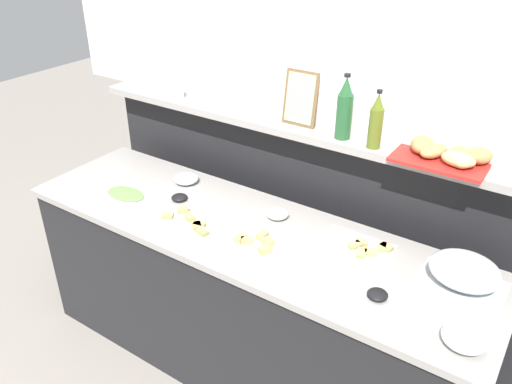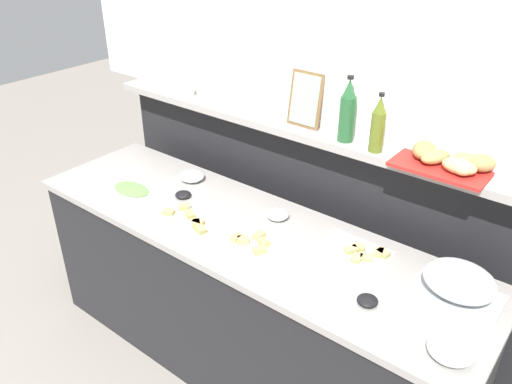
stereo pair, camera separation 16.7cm
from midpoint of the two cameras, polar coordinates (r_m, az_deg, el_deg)
name	(u,v)px [view 2 (the right image)]	position (r m, az deg, el deg)	size (l,w,h in m)	color
ground_plane	(305,304)	(3.44, 6.81, -12.28)	(12.00, 12.00, 0.00)	gray
buffet_counter	(245,299)	(2.76, 0.57, -11.83)	(2.41, 0.69, 0.90)	black
back_ledge_unit	(302,222)	(2.98, 6.73, -3.38)	(2.57, 0.22, 1.28)	black
sandwich_platter_rear	(189,219)	(2.54, -5.54, -3.05)	(0.34, 0.17, 0.04)	silver
sandwich_platter_front	(357,251)	(2.37, 13.15, -6.45)	(0.32, 0.20, 0.04)	white
sandwich_platter_side	(260,246)	(2.35, 2.54, -6.01)	(0.37, 0.18, 0.04)	white
cold_cuts_platter	(132,190)	(2.86, -11.99, 0.18)	(0.31, 0.20, 0.02)	white
serving_cloche	(459,282)	(2.22, 23.61, -9.18)	(0.34, 0.24, 0.17)	#B7BABF
glass_bowl_large	(451,349)	(1.99, 23.13, -15.78)	(0.16, 0.16, 0.07)	silver
glass_bowl_medium	(278,215)	(2.56, 4.27, -2.57)	(0.11, 0.11, 0.04)	silver
glass_bowl_small	(192,176)	(2.91, -5.46, 1.70)	(0.14, 0.14, 0.06)	silver
condiment_bowl_dark	(183,195)	(2.76, -6.36, -0.32)	(0.09, 0.09, 0.03)	black
condiment_bowl_teal	(367,300)	(2.11, 14.49, -11.59)	(0.08, 0.08, 0.03)	black
wine_bottle_green	(347,112)	(2.47, 12.01, 8.61)	(0.08, 0.08, 0.32)	#23562D
olive_oil_bottle	(378,126)	(2.40, 15.30, 7.07)	(0.06, 0.06, 0.28)	#56661E
salt_shaker	(185,88)	(3.10, -6.26, 11.30)	(0.03, 0.03, 0.09)	white
pepper_shaker	(191,90)	(3.07, -5.66, 11.15)	(0.03, 0.03, 0.09)	white
bread_basket	(451,161)	(2.36, 22.70, 3.18)	(0.41, 0.26, 0.08)	#B2231E
framed_picture	(305,100)	(2.62, 7.33, 10.09)	(0.18, 0.06, 0.28)	brown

